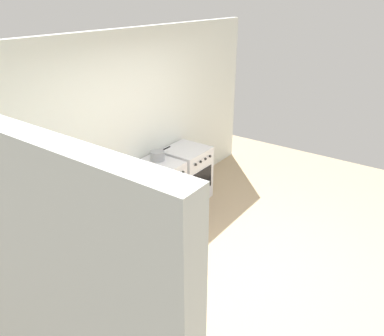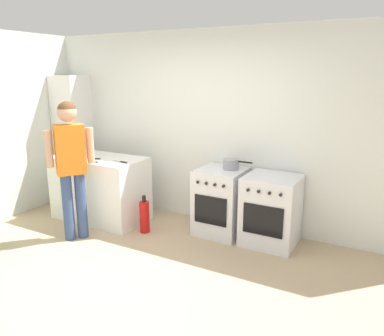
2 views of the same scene
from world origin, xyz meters
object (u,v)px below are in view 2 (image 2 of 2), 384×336
object	(u,v)px
knife_carving	(101,163)
fire_extinguisher	(144,216)
pot	(231,164)
oven_left	(221,201)
knife_chef	(90,159)
oven_right	(271,210)
knife_paring	(79,154)
larder_cabinet	(74,139)
person	(71,158)
knife_utility	(120,162)

from	to	relation	value
knife_carving	fire_extinguisher	size ratio (longest dim) A/B	0.66
pot	oven_left	bearing A→B (deg)	-141.44
pot	knife_chef	bearing A→B (deg)	-161.74
knife_carving	oven_right	bearing A→B (deg)	16.36
oven_left	oven_right	world-z (taller)	same
knife_carving	oven_left	bearing A→B (deg)	23.26
knife_paring	oven_left	bearing A→B (deg)	9.88
knife_paring	larder_cabinet	size ratio (longest dim) A/B	0.11
oven_right	fire_extinguisher	xyz separation A→B (m)	(-1.54, -0.48, -0.21)
oven_left	fire_extinguisher	distance (m)	1.01
fire_extinguisher	larder_cabinet	bearing A→B (deg)	161.95
knife_chef	knife_carving	distance (m)	0.30
knife_chef	knife_carving	bearing A→B (deg)	-18.73
oven_left	person	distance (m)	1.94
oven_right	knife_paring	distance (m)	2.82
oven_right	knife_paring	world-z (taller)	knife_paring
oven_left	knife_carving	xyz separation A→B (m)	(-1.44, -0.62, 0.48)
oven_left	person	bearing A→B (deg)	-145.55
knife_utility	knife_paring	size ratio (longest dim) A/B	1.19
fire_extinguisher	knife_utility	bearing A→B (deg)	176.15
oven_left	knife_chef	size ratio (longest dim) A/B	2.93
knife_chef	person	world-z (taller)	person
knife_chef	person	distance (m)	0.58
oven_right	pot	bearing A→B (deg)	172.07
person	larder_cabinet	world-z (taller)	larder_cabinet
larder_cabinet	knife_carving	bearing A→B (deg)	-30.69
oven_right	person	bearing A→B (deg)	-154.51
knife_chef	fire_extinguisher	distance (m)	1.09
oven_left	knife_paring	xyz separation A→B (m)	(-2.09, -0.36, 0.48)
knife_carving	fire_extinguisher	xyz separation A→B (m)	(0.57, 0.14, -0.69)
oven_right	knife_carving	bearing A→B (deg)	-163.64
oven_right	fire_extinguisher	distance (m)	1.62
knife_paring	fire_extinguisher	world-z (taller)	knife_paring
knife_chef	larder_cabinet	world-z (taller)	larder_cabinet
fire_extinguisher	larder_cabinet	size ratio (longest dim) A/B	0.25
oven_left	pot	bearing A→B (deg)	38.56
oven_left	knife_utility	distance (m)	1.41
fire_extinguisher	oven_right	bearing A→B (deg)	17.28
knife_paring	person	size ratio (longest dim) A/B	0.12
knife_utility	knife_chef	world-z (taller)	same
oven_left	pot	distance (m)	0.51
knife_utility	person	distance (m)	0.66
knife_utility	fire_extinguisher	world-z (taller)	knife_utility
oven_right	knife_paring	size ratio (longest dim) A/B	4.03
oven_right	fire_extinguisher	size ratio (longest dim) A/B	1.70
oven_left	oven_right	distance (m)	0.67
knife_paring	larder_cabinet	bearing A→B (deg)	140.49
knife_carving	knife_utility	bearing A→B (deg)	41.76
pot	oven_right	bearing A→B (deg)	-7.93
knife_utility	fire_extinguisher	xyz separation A→B (m)	(0.38, -0.03, -0.69)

